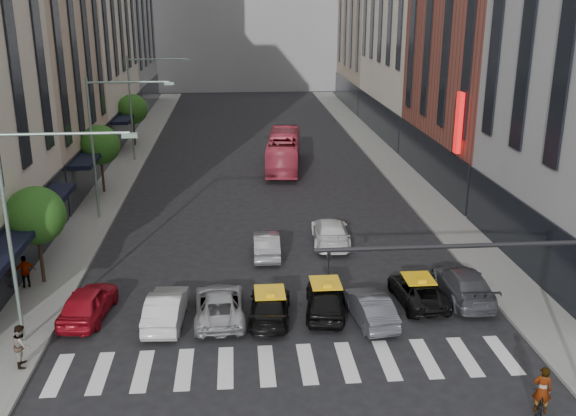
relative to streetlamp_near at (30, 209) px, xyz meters
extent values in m
plane|color=black|center=(10.04, -4.00, -5.90)|extent=(160.00, 160.00, 0.00)
cube|color=slate|center=(-1.46, 26.00, -5.83)|extent=(3.00, 96.00, 0.15)
cube|color=slate|center=(21.54, 26.00, -5.83)|extent=(3.00, 96.00, 0.15)
cube|color=tan|center=(-6.96, 24.00, 6.10)|extent=(8.00, 16.00, 24.00)
cube|color=brown|center=(27.04, 23.00, 7.10)|extent=(8.00, 18.00, 26.00)
cylinder|color=black|center=(-1.76, 6.00, -4.18)|extent=(0.18, 0.18, 3.15)
sphere|color=#183E11|center=(-1.76, 6.00, -2.24)|extent=(2.88, 2.88, 2.88)
cylinder|color=black|center=(-1.76, 22.00, -4.18)|extent=(0.18, 0.18, 3.15)
sphere|color=#183E11|center=(-1.76, 22.00, -2.24)|extent=(2.88, 2.88, 2.88)
cylinder|color=black|center=(-1.76, 38.00, -4.18)|extent=(0.18, 0.18, 3.15)
sphere|color=#183E11|center=(-1.76, 38.00, -2.24)|extent=(2.88, 2.88, 2.88)
cylinder|color=gray|center=(-0.96, 0.00, -1.25)|extent=(0.16, 0.16, 9.00)
cylinder|color=gray|center=(1.54, 0.00, 2.95)|extent=(5.00, 0.12, 0.12)
cube|color=gray|center=(4.04, 0.00, 2.85)|extent=(0.60, 0.25, 0.18)
cylinder|color=gray|center=(-0.96, 16.00, -1.25)|extent=(0.16, 0.16, 9.00)
cylinder|color=gray|center=(1.54, 16.00, 2.95)|extent=(5.00, 0.12, 0.12)
cube|color=gray|center=(4.04, 16.00, 2.85)|extent=(0.60, 0.25, 0.18)
cylinder|color=gray|center=(-0.96, 32.00, -1.25)|extent=(0.16, 0.16, 9.00)
cylinder|color=gray|center=(1.54, 32.00, 2.95)|extent=(5.00, 0.12, 0.12)
cube|color=gray|center=(4.04, 32.00, 2.85)|extent=(0.60, 0.25, 0.18)
cylinder|color=black|center=(15.54, -5.00, -0.10)|extent=(10.00, 0.16, 0.16)
imported|color=black|center=(11.04, -5.00, -0.60)|extent=(0.13, 0.16, 0.80)
cube|color=red|center=(22.64, 16.00, 0.10)|extent=(0.30, 0.70, 4.00)
imported|color=maroon|center=(1.27, 2.15, -5.16)|extent=(2.26, 4.55, 1.49)
imported|color=silver|center=(4.81, 1.40, -5.19)|extent=(1.77, 4.45, 1.44)
imported|color=#A3A4A9|center=(7.14, 1.64, -5.24)|extent=(2.38, 4.87, 1.33)
imported|color=black|center=(9.40, 1.38, -5.26)|extent=(2.18, 4.56, 1.28)
imported|color=black|center=(11.94, 1.71, -5.16)|extent=(2.26, 4.54, 1.48)
imported|color=#424349|center=(13.82, 0.80, -5.24)|extent=(1.95, 4.21, 1.34)
imported|color=black|center=(16.45, 2.43, -5.30)|extent=(2.27, 4.47, 1.21)
imported|color=#43444B|center=(18.75, 2.71, -5.16)|extent=(2.23, 5.18, 1.48)
imported|color=#9E9FA3|center=(9.62, 8.87, -5.23)|extent=(1.48, 4.12, 1.35)
imported|color=white|center=(13.46, 10.41, -5.17)|extent=(2.38, 5.17, 1.47)
imported|color=#C93B52|center=(12.09, 28.39, -4.41)|extent=(3.70, 10.96, 2.99)
imported|color=black|center=(18.19, -6.59, -5.48)|extent=(1.08, 1.73, 0.86)
imported|color=gray|center=(18.19, -6.59, -4.18)|extent=(0.74, 0.60, 1.74)
imported|color=gray|center=(-0.36, -1.90, -4.90)|extent=(0.79, 0.94, 1.70)
imported|color=gray|center=(-2.39, 5.36, -4.92)|extent=(1.06, 0.76, 1.66)
camera|label=1|loc=(8.07, -24.51, 7.77)|focal=40.00mm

